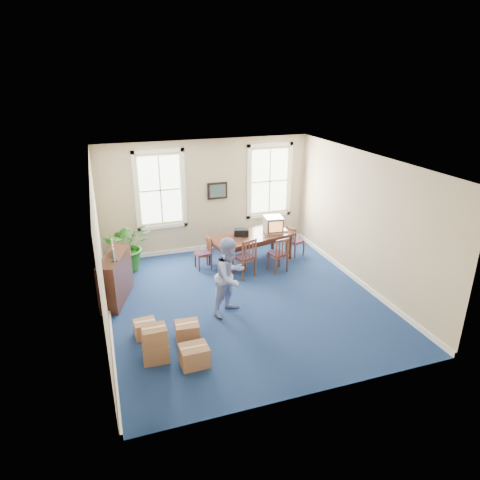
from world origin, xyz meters
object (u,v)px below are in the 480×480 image
object	(u,v)px
chair_near_left	(244,257)
cardboard_boxes	(164,338)
credenza	(116,278)
potted_plant	(128,246)
man	(230,276)
conference_table	(251,248)
crt_tv	(273,224)

from	to	relation	value
chair_near_left	cardboard_boxes	size ratio (longest dim) A/B	0.83
credenza	potted_plant	xyz separation A→B (m)	(0.42, 1.58, 0.13)
chair_near_left	credenza	distance (m)	3.17
credenza	cardboard_boxes	size ratio (longest dim) A/B	1.11
chair_near_left	cardboard_boxes	xyz separation A→B (m)	(-2.46, -2.66, -0.16)
man	credenza	xyz separation A→B (m)	(-2.30, 1.33, -0.31)
conference_table	chair_near_left	size ratio (longest dim) A/B	2.19
conference_table	potted_plant	size ratio (longest dim) A/B	1.69
potted_plant	man	bearing A→B (deg)	-57.16
chair_near_left	credenza	xyz separation A→B (m)	(-3.16, -0.25, 0.03)
conference_table	credenza	bearing A→B (deg)	-177.15
man	cardboard_boxes	world-z (taller)	man
conference_table	credenza	world-z (taller)	credenza
credenza	conference_table	bearing A→B (deg)	35.16
conference_table	man	bearing A→B (deg)	-132.35
potted_plant	conference_table	bearing A→B (deg)	-9.80
conference_table	man	world-z (taller)	man
man	potted_plant	distance (m)	3.47
chair_near_left	potted_plant	size ratio (longest dim) A/B	0.77
man	cardboard_boxes	xyz separation A→B (m)	(-1.60, -1.08, -0.50)
chair_near_left	credenza	bearing A→B (deg)	-13.67
potted_plant	cardboard_boxes	bearing A→B (deg)	-86.05
man	credenza	distance (m)	2.67
chair_near_left	man	world-z (taller)	man
chair_near_left	credenza	size ratio (longest dim) A/B	0.75
crt_tv	potted_plant	distance (m)	3.92
conference_table	crt_tv	xyz separation A→B (m)	(0.67, 0.05, 0.61)
man	crt_tv	bearing A→B (deg)	17.90
conference_table	man	xyz separation A→B (m)	(-1.33, -2.36, 0.47)
chair_near_left	potted_plant	world-z (taller)	potted_plant
credenza	cardboard_boxes	distance (m)	2.51
crt_tv	cardboard_boxes	world-z (taller)	crt_tv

